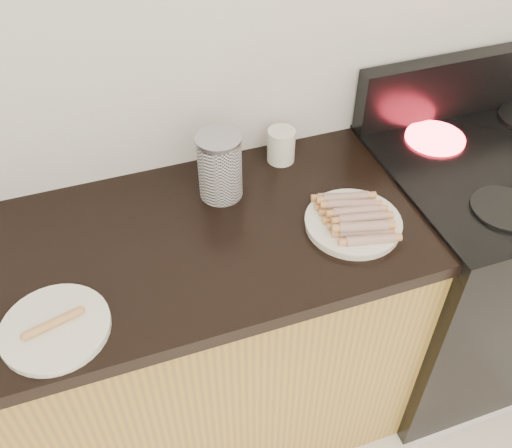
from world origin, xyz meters
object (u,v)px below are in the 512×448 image
object	(u,v)px
main_plate	(353,224)
canister	(220,166)
stove	(475,265)
mug	(281,146)
side_plate	(55,328)

from	to	relation	value
main_plate	canister	world-z (taller)	canister
stove	mug	bearing A→B (deg)	159.23
stove	mug	size ratio (longest dim) A/B	9.00
mug	main_plate	bearing A→B (deg)	-77.38
main_plate	mug	world-z (taller)	mug
main_plate	side_plate	world-z (taller)	same
side_plate	mug	world-z (taller)	mug
stove	main_plate	distance (m)	0.73
stove	canister	distance (m)	1.02
main_plate	mug	size ratio (longest dim) A/B	2.44
main_plate	canister	distance (m)	0.38
stove	canister	xyz separation A→B (m)	(-0.86, 0.16, 0.54)
stove	main_plate	size ratio (longest dim) A/B	3.69
stove	side_plate	world-z (taller)	side_plate
mug	side_plate	bearing A→B (deg)	-149.05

